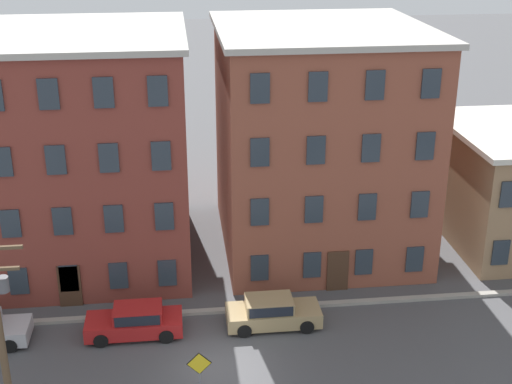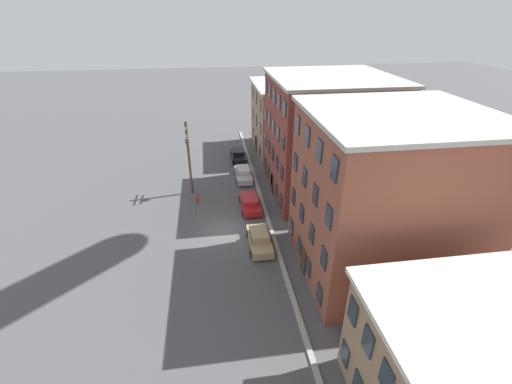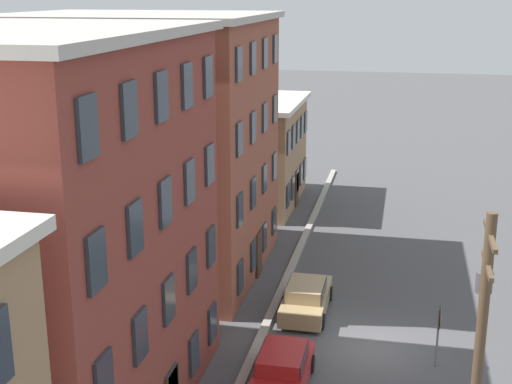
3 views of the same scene
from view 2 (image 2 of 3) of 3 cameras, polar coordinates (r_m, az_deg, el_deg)
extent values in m
plane|color=#4C4C4F|center=(32.21, -5.58, -6.52)|extent=(200.00, 200.00, 0.00)
cube|color=#9E998E|center=(32.56, 2.38, -5.79)|extent=(56.00, 0.36, 0.16)
cube|color=#9E7A56|center=(49.36, 5.42, 12.02)|extent=(11.17, 9.07, 9.10)
cube|color=silver|center=(48.25, 5.69, 17.37)|extent=(11.67, 9.57, 0.30)
cube|color=#2D3842|center=(52.96, -0.56, 9.84)|extent=(0.90, 0.10, 1.40)
cube|color=#2D3842|center=(52.07, -0.58, 13.01)|extent=(0.90, 0.10, 1.40)
cube|color=#2D3842|center=(51.35, -0.59, 16.27)|extent=(0.90, 0.10, 1.40)
cube|color=#2D3842|center=(49.47, 0.02, 8.49)|extent=(0.90, 0.10, 1.40)
cube|color=#2D3842|center=(48.53, 0.02, 11.85)|extent=(0.90, 0.10, 1.40)
cube|color=#2D3842|center=(47.75, 0.02, 15.34)|extent=(0.90, 0.10, 1.40)
cube|color=#2D3842|center=(46.03, 0.67, 6.92)|extent=(0.90, 0.10, 1.40)
cube|color=#2D3842|center=(45.01, 0.70, 10.52)|extent=(0.90, 0.10, 1.40)
cube|color=#2D3842|center=(44.17, 0.72, 14.26)|extent=(0.90, 0.10, 1.40)
cube|color=#472D1E|center=(49.62, 0.02, 8.03)|extent=(1.10, 0.10, 2.20)
cube|color=brown|center=(37.68, 11.67, 8.83)|extent=(11.89, 11.48, 12.23)
cube|color=#B7B2A8|center=(36.13, 12.68, 18.22)|extent=(12.39, 11.98, 0.30)
cube|color=#2D3842|center=(42.24, 1.53, 4.90)|extent=(0.90, 0.10, 1.40)
cube|color=#2D3842|center=(41.11, 1.58, 8.80)|extent=(0.90, 0.10, 1.40)
cube|color=#2D3842|center=(40.19, 1.64, 12.91)|extent=(0.90, 0.10, 1.40)
cube|color=#2D3842|center=(39.49, 1.70, 17.19)|extent=(0.90, 0.10, 1.40)
cube|color=#2D3842|center=(40.10, 2.08, 3.55)|extent=(0.90, 0.10, 1.40)
cube|color=#2D3842|center=(38.92, 2.16, 7.64)|extent=(0.90, 0.10, 1.40)
cube|color=#2D3842|center=(37.94, 2.25, 11.96)|extent=(0.90, 0.10, 1.40)
cube|color=#2D3842|center=(37.19, 2.34, 16.48)|extent=(0.90, 0.10, 1.40)
cube|color=#2D3842|center=(37.99, 2.70, 2.06)|extent=(0.90, 0.10, 1.40)
cube|color=#2D3842|center=(36.74, 2.81, 6.34)|extent=(0.90, 0.10, 1.40)
cube|color=#2D3842|center=(35.71, 2.93, 10.89)|extent=(0.90, 0.10, 1.40)
cube|color=#2D3842|center=(34.91, 3.05, 15.67)|extent=(0.90, 0.10, 1.40)
cube|color=#2D3842|center=(35.92, 3.39, 0.39)|extent=(0.90, 0.10, 1.40)
cube|color=#2D3842|center=(34.59, 3.53, 4.87)|extent=(0.90, 0.10, 1.40)
cube|color=#2D3842|center=(33.49, 3.69, 9.67)|extent=(0.90, 0.10, 1.40)
cube|color=#2D3842|center=(32.64, 3.86, 14.75)|extent=(0.90, 0.10, 1.40)
cube|color=#2D3842|center=(33.88, 4.16, -1.48)|extent=(0.90, 0.10, 1.40)
cube|color=#2D3842|center=(32.47, 4.35, 3.20)|extent=(0.90, 0.10, 1.40)
cube|color=#2D3842|center=(31.30, 4.55, 8.27)|extent=(0.90, 0.10, 1.40)
cube|color=#2D3842|center=(30.39, 4.78, 13.69)|extent=(0.90, 0.10, 1.40)
cube|color=#472D1E|center=(38.18, 2.69, 1.48)|extent=(1.10, 0.10, 2.20)
cube|color=brown|center=(26.60, 20.92, -1.08)|extent=(10.69, 11.65, 12.22)
cube|color=#B7B2A8|center=(24.36, 23.47, 11.86)|extent=(11.19, 12.15, 0.30)
cube|color=#2D3842|center=(30.09, 5.95, -5.79)|extent=(0.90, 0.10, 1.40)
cube|color=#2D3842|center=(28.50, 6.26, -0.70)|extent=(0.90, 0.10, 1.40)
cube|color=#2D3842|center=(27.16, 6.59, 4.94)|extent=(0.90, 0.10, 1.40)
cube|color=#2D3842|center=(26.10, 6.96, 11.10)|extent=(0.90, 0.10, 1.40)
cube|color=#2D3842|center=(28.00, 7.23, -8.82)|extent=(0.90, 0.10, 1.40)
cube|color=#2D3842|center=(26.28, 7.62, -3.51)|extent=(0.90, 0.10, 1.40)
cube|color=#2D3842|center=(24.82, 8.07, 2.49)|extent=(0.90, 0.10, 1.40)
cube|color=#2D3842|center=(23.66, 8.57, 9.16)|extent=(0.90, 0.10, 1.40)
cube|color=#2D3842|center=(26.02, 8.73, -12.32)|extent=(0.90, 0.10, 1.40)
cube|color=#2D3842|center=(24.16, 9.25, -6.81)|extent=(0.90, 0.10, 1.40)
cube|color=#2D3842|center=(22.55, 9.85, -0.45)|extent=(0.90, 0.10, 1.40)
cube|color=#2D3842|center=(21.27, 10.52, 6.77)|extent=(0.90, 0.10, 1.40)
cube|color=#2D3842|center=(24.17, 10.52, -16.37)|extent=(0.90, 0.10, 1.40)
cube|color=#2D3842|center=(22.15, 11.21, -10.73)|extent=(0.90, 0.10, 1.40)
cube|color=#2D3842|center=(20.39, 12.01, -4.04)|extent=(0.90, 0.10, 1.40)
cube|color=#2D3842|center=(18.96, 12.92, 3.78)|extent=(0.90, 0.10, 1.40)
cube|color=#472D1E|center=(27.26, 7.88, -11.21)|extent=(1.10, 0.10, 2.20)
cube|color=silver|center=(18.03, 35.93, -18.73)|extent=(9.36, 9.76, 0.30)
cube|color=#2D3842|center=(21.30, 14.59, -24.64)|extent=(0.90, 0.10, 1.40)
cube|color=#2D3842|center=(18.85, 15.85, -18.58)|extent=(0.90, 0.10, 1.40)
cube|color=#2D3842|center=(17.83, 18.15, -22.56)|extent=(0.90, 0.10, 1.40)
cube|color=#2D3842|center=(16.93, 20.88, -26.95)|extent=(0.90, 0.10, 1.40)
cube|color=black|center=(46.80, -2.96, 5.96)|extent=(4.40, 1.80, 0.70)
cube|color=black|center=(46.75, -3.00, 6.76)|extent=(2.20, 1.51, 0.55)
cube|color=#1E232D|center=(46.75, -3.00, 6.76)|extent=(2.02, 1.58, 0.48)
cylinder|color=black|center=(45.62, -1.71, 5.10)|extent=(0.66, 0.22, 0.66)
cylinder|color=black|center=(45.49, -3.85, 4.97)|extent=(0.66, 0.22, 0.66)
cylinder|color=black|center=(48.29, -2.11, 6.45)|extent=(0.66, 0.22, 0.66)
cylinder|color=black|center=(48.16, -4.13, 6.33)|extent=(0.66, 0.22, 0.66)
cube|color=#B7B7BC|center=(41.33, -2.14, 2.81)|extent=(4.40, 1.80, 0.70)
cube|color=#B7B7BC|center=(41.24, -2.18, 3.71)|extent=(2.20, 1.51, 0.55)
cube|color=#1E232D|center=(41.24, -2.18, 3.71)|extent=(2.02, 1.58, 0.48)
cylinder|color=black|center=(40.21, -0.71, 1.75)|extent=(0.66, 0.22, 0.66)
cylinder|color=black|center=(40.05, -3.12, 1.59)|extent=(0.66, 0.22, 0.66)
cylinder|color=black|center=(42.80, -1.21, 3.47)|extent=(0.66, 0.22, 0.66)
cylinder|color=black|center=(42.65, -3.48, 3.33)|extent=(0.66, 0.22, 0.66)
cube|color=#B21E1E|center=(35.28, -1.04, -1.97)|extent=(4.40, 1.80, 0.70)
cube|color=#B21E1E|center=(34.80, -1.00, -1.25)|extent=(2.20, 1.51, 0.55)
cube|color=#1E232D|center=(34.80, -1.00, -1.25)|extent=(2.02, 1.58, 0.48)
cylinder|color=black|center=(36.55, -2.64, -1.20)|extent=(0.66, 0.22, 0.66)
cylinder|color=black|center=(36.72, 0.00, -1.01)|extent=(0.66, 0.22, 0.66)
cylinder|color=black|center=(34.07, -2.15, -3.58)|extent=(0.66, 0.22, 0.66)
cylinder|color=black|center=(34.25, 0.68, -3.37)|extent=(0.66, 0.22, 0.66)
cube|color=tan|center=(29.94, 0.58, -8.15)|extent=(4.40, 1.80, 0.70)
cube|color=tan|center=(29.74, 0.53, -6.96)|extent=(2.20, 1.51, 0.55)
cube|color=#1E232D|center=(29.74, 0.53, -6.96)|extent=(2.02, 1.58, 0.48)
cylinder|color=black|center=(29.05, 2.70, -10.00)|extent=(0.66, 0.22, 0.66)
cylinder|color=black|center=(28.83, -0.68, -10.31)|extent=(0.66, 0.22, 0.66)
cylinder|color=black|center=(31.33, 1.73, -6.75)|extent=(0.66, 0.22, 0.66)
cylinder|color=black|center=(31.13, -1.38, -7.00)|extent=(0.66, 0.22, 0.66)
cylinder|color=slate|center=(32.43, -9.87, -4.14)|extent=(0.08, 0.08, 2.29)
cube|color=yellow|center=(32.00, -10.05, -2.90)|extent=(0.92, 0.03, 0.92)
cube|color=black|center=(32.00, -10.03, -2.90)|extent=(0.99, 0.02, 0.99)
cylinder|color=brown|center=(37.38, -11.07, 5.44)|extent=(0.28, 0.28, 8.23)
cube|color=brown|center=(36.18, -11.59, 10.56)|extent=(2.40, 0.12, 0.12)
cube|color=brown|center=(36.43, -11.47, 9.37)|extent=(2.00, 0.12, 0.12)
cylinder|color=#515156|center=(36.29, -11.40, 8.30)|extent=(0.44, 0.44, 0.55)
cylinder|color=red|center=(36.85, -9.76, -1.23)|extent=(0.24, 0.24, 0.80)
sphere|color=red|center=(36.64, -9.82, -0.61)|extent=(0.22, 0.22, 0.22)
cylinder|color=red|center=(36.84, -10.01, -1.17)|extent=(0.10, 0.12, 0.10)
camera|label=1|loc=(37.36, -53.31, 18.01)|focal=50.00mm
camera|label=3|loc=(52.34, -8.82, 22.77)|focal=50.00mm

